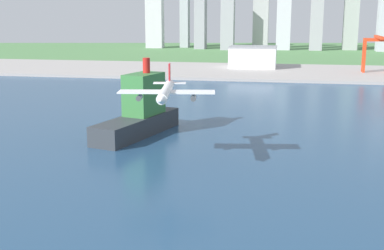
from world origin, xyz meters
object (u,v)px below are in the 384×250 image
Objects in this scene: container_barge at (140,113)px; port_crane_red at (377,46)px; airplane_landing at (166,91)px; warehouse_main at (253,57)px.

container_barge is 1.43× the size of port_crane_red.
airplane_landing is at bearing -62.69° from container_barge.
port_crane_red reaches higher than container_barge.
airplane_landing is 0.90× the size of warehouse_main.
airplane_landing is 346.46m from port_crane_red.
airplane_landing reaches higher than port_crane_red.
warehouse_main is at bearing 168.00° from port_crane_red.
warehouse_main is at bearing 83.38° from container_barge.
airplane_landing reaches higher than warehouse_main.
airplane_landing is 0.71× the size of container_barge.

